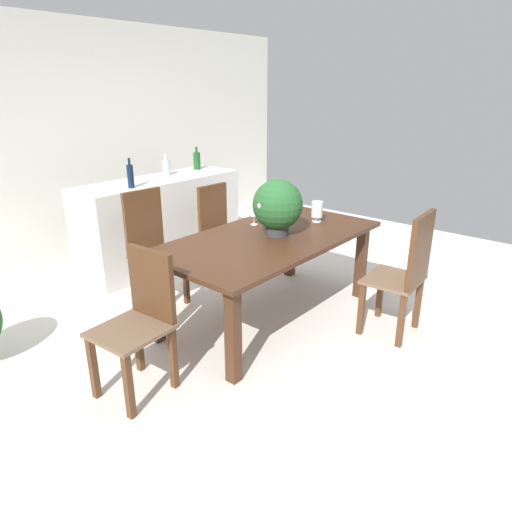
{
  "coord_description": "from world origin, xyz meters",
  "views": [
    {
      "loc": [
        -2.82,
        -2.31,
        1.92
      ],
      "look_at": [
        -0.07,
        0.03,
        0.56
      ],
      "focal_mm": 32.08,
      "sensor_mm": 36.0,
      "label": 1
    }
  ],
  "objects_px": {
    "chair_far_left": "(151,243)",
    "chair_near_right": "(407,269)",
    "chair_far_right": "(220,226)",
    "flower_centerpiece": "(278,206)",
    "wine_glass": "(254,213)",
    "kitchen_counter": "(162,221)",
    "crystal_vase_left": "(317,210)",
    "crystal_vase_center_near": "(293,200)",
    "wine_bottle_tall": "(130,176)",
    "wine_bottle_green": "(197,160)",
    "dining_table": "(269,247)",
    "wine_bottle_dark": "(166,167)",
    "chair_head_end": "(141,316)"
  },
  "relations": [
    {
      "from": "chair_far_left",
      "to": "flower_centerpiece",
      "type": "distance_m",
      "value": 1.24
    },
    {
      "from": "flower_centerpiece",
      "to": "kitchen_counter",
      "type": "xyz_separation_m",
      "value": [
        0.19,
        1.78,
        -0.51
      ]
    },
    {
      "from": "dining_table",
      "to": "chair_head_end",
      "type": "bearing_deg",
      "value": 179.65
    },
    {
      "from": "chair_near_right",
      "to": "wine_glass",
      "type": "bearing_deg",
      "value": -81.51
    },
    {
      "from": "chair_far_left",
      "to": "kitchen_counter",
      "type": "height_order",
      "value": "chair_far_left"
    },
    {
      "from": "dining_table",
      "to": "flower_centerpiece",
      "type": "relative_size",
      "value": 4.29
    },
    {
      "from": "chair_far_left",
      "to": "wine_bottle_dark",
      "type": "xyz_separation_m",
      "value": [
        0.91,
        0.83,
        0.48
      ]
    },
    {
      "from": "kitchen_counter",
      "to": "wine_glass",
      "type": "bearing_deg",
      "value": -93.44
    },
    {
      "from": "chair_near_right",
      "to": "flower_centerpiece",
      "type": "bearing_deg",
      "value": -72.37
    },
    {
      "from": "flower_centerpiece",
      "to": "wine_bottle_green",
      "type": "relative_size",
      "value": 1.74
    },
    {
      "from": "crystal_vase_center_near",
      "to": "wine_glass",
      "type": "bearing_deg",
      "value": 179.72
    },
    {
      "from": "dining_table",
      "to": "crystal_vase_center_near",
      "type": "xyz_separation_m",
      "value": [
        0.76,
        0.31,
        0.22
      ]
    },
    {
      "from": "crystal_vase_center_near",
      "to": "wine_bottle_green",
      "type": "xyz_separation_m",
      "value": [
        0.19,
        1.56,
        0.2
      ]
    },
    {
      "from": "chair_far_left",
      "to": "chair_near_right",
      "type": "xyz_separation_m",
      "value": [
        0.89,
        -2.04,
        0.0
      ]
    },
    {
      "from": "crystal_vase_center_near",
      "to": "wine_bottle_dark",
      "type": "distance_m",
      "value": 1.58
    },
    {
      "from": "chair_near_right",
      "to": "crystal_vase_center_near",
      "type": "height_order",
      "value": "chair_near_right"
    },
    {
      "from": "flower_centerpiece",
      "to": "kitchen_counter",
      "type": "relative_size",
      "value": 0.24
    },
    {
      "from": "crystal_vase_left",
      "to": "chair_near_right",
      "type": "bearing_deg",
      "value": -99.97
    },
    {
      "from": "flower_centerpiece",
      "to": "wine_glass",
      "type": "relative_size",
      "value": 3.2
    },
    {
      "from": "crystal_vase_left",
      "to": "dining_table",
      "type": "bearing_deg",
      "value": 173.84
    },
    {
      "from": "chair_far_right",
      "to": "crystal_vase_left",
      "type": "xyz_separation_m",
      "value": [
        0.17,
        -1.08,
        0.33
      ]
    },
    {
      "from": "wine_bottle_tall",
      "to": "crystal_vase_center_near",
      "type": "bearing_deg",
      "value": -53.07
    },
    {
      "from": "chair_far_left",
      "to": "crystal_vase_left",
      "type": "bearing_deg",
      "value": -41.52
    },
    {
      "from": "chair_far_right",
      "to": "chair_head_end",
      "type": "distance_m",
      "value": 2.02
    },
    {
      "from": "wine_bottle_dark",
      "to": "wine_bottle_tall",
      "type": "xyz_separation_m",
      "value": [
        -0.67,
        -0.27,
        0.03
      ]
    },
    {
      "from": "dining_table",
      "to": "wine_bottle_dark",
      "type": "xyz_separation_m",
      "value": [
        0.47,
        1.85,
        0.41
      ]
    },
    {
      "from": "flower_centerpiece",
      "to": "wine_bottle_dark",
      "type": "relative_size",
      "value": 1.96
    },
    {
      "from": "dining_table",
      "to": "chair_head_end",
      "type": "height_order",
      "value": "chair_head_end"
    },
    {
      "from": "crystal_vase_center_near",
      "to": "chair_near_right",
      "type": "bearing_deg",
      "value": -102.9
    },
    {
      "from": "chair_far_left",
      "to": "flower_centerpiece",
      "type": "xyz_separation_m",
      "value": [
        0.52,
        -1.05,
        0.42
      ]
    },
    {
      "from": "kitchen_counter",
      "to": "crystal_vase_left",
      "type": "bearing_deg",
      "value": -78.86
    },
    {
      "from": "chair_far_left",
      "to": "flower_centerpiece",
      "type": "relative_size",
      "value": 2.25
    },
    {
      "from": "chair_near_right",
      "to": "crystal_vase_center_near",
      "type": "bearing_deg",
      "value": -106.18
    },
    {
      "from": "chair_head_end",
      "to": "flower_centerpiece",
      "type": "xyz_separation_m",
      "value": [
        1.38,
        -0.04,
        0.46
      ]
    },
    {
      "from": "chair_far_right",
      "to": "wine_bottle_green",
      "type": "distance_m",
      "value": 1.12
    },
    {
      "from": "kitchen_counter",
      "to": "wine_bottle_tall",
      "type": "height_order",
      "value": "wine_bottle_tall"
    },
    {
      "from": "flower_centerpiece",
      "to": "crystal_vase_left",
      "type": "relative_size",
      "value": 2.47
    },
    {
      "from": "chair_far_right",
      "to": "chair_far_left",
      "type": "height_order",
      "value": "chair_far_left"
    },
    {
      "from": "dining_table",
      "to": "chair_far_left",
      "type": "xyz_separation_m",
      "value": [
        -0.44,
        1.02,
        -0.08
      ]
    },
    {
      "from": "wine_bottle_green",
      "to": "crystal_vase_center_near",
      "type": "bearing_deg",
      "value": -96.9
    },
    {
      "from": "wine_bottle_dark",
      "to": "wine_bottle_tall",
      "type": "height_order",
      "value": "wine_bottle_tall"
    },
    {
      "from": "kitchen_counter",
      "to": "wine_bottle_tall",
      "type": "relative_size",
      "value": 6.54
    },
    {
      "from": "chair_head_end",
      "to": "wine_glass",
      "type": "height_order",
      "value": "chair_head_end"
    },
    {
      "from": "kitchen_counter",
      "to": "flower_centerpiece",
      "type": "bearing_deg",
      "value": -96.01
    },
    {
      "from": "crystal_vase_left",
      "to": "wine_bottle_green",
      "type": "xyz_separation_m",
      "value": [
        0.33,
        1.94,
        0.22
      ]
    },
    {
      "from": "crystal_vase_center_near",
      "to": "crystal_vase_left",
      "type": "bearing_deg",
      "value": -110.03
    },
    {
      "from": "flower_centerpiece",
      "to": "crystal_vase_left",
      "type": "height_order",
      "value": "flower_centerpiece"
    },
    {
      "from": "crystal_vase_center_near",
      "to": "wine_bottle_tall",
      "type": "relative_size",
      "value": 0.71
    },
    {
      "from": "kitchen_counter",
      "to": "wine_bottle_dark",
      "type": "distance_m",
      "value": 0.61
    },
    {
      "from": "crystal_vase_left",
      "to": "wine_bottle_tall",
      "type": "relative_size",
      "value": 0.65
    }
  ]
}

